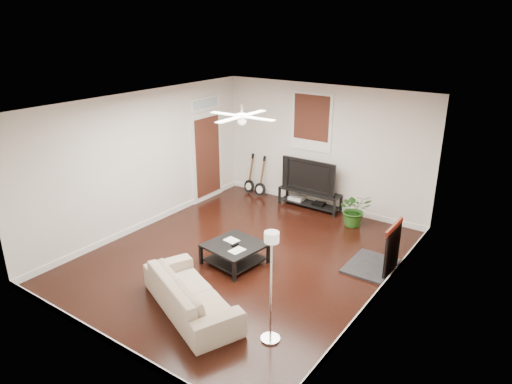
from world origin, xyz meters
TOP-DOWN VIEW (x-y plane):
  - room at (0.00, 0.00)m, footprint 5.01×6.01m
  - brick_accent at (2.49, 1.00)m, footprint 0.02×2.20m
  - fireplace at (2.20, 1.00)m, footprint 0.80×1.10m
  - window_back at (-0.30, 2.97)m, footprint 1.00×0.06m
  - door_left at (-2.46, 1.90)m, footprint 0.08×1.00m
  - tv_stand at (-0.16, 2.78)m, footprint 1.47×0.39m
  - tv at (-0.16, 2.80)m, footprint 1.32×0.17m
  - coffee_table at (0.02, -0.28)m, footprint 1.02×1.02m
  - sofa at (0.34, -1.76)m, footprint 2.14×1.51m
  - floor_lamp at (1.69, -1.66)m, footprint 0.35×0.35m
  - potted_plant at (1.09, 2.44)m, footprint 0.88×0.86m
  - guitar_left at (-1.86, 2.75)m, footprint 0.34×0.26m
  - guitar_right at (-1.51, 2.72)m, footprint 0.32×0.23m
  - ceiling_fan at (0.00, 0.00)m, footprint 1.24×1.24m

SIDE VIEW (x-z plane):
  - coffee_table at x=0.02m, z-range 0.00..0.38m
  - tv_stand at x=-0.16m, z-range 0.00..0.41m
  - sofa at x=0.34m, z-range 0.00..0.58m
  - potted_plant at x=1.09m, z-range 0.00..0.74m
  - fireplace at x=2.20m, z-range 0.00..0.92m
  - guitar_left at x=-1.86m, z-range 0.00..1.00m
  - guitar_right at x=-1.51m, z-range 0.00..1.00m
  - tv at x=-0.16m, z-range 0.41..1.17m
  - floor_lamp at x=1.69m, z-range 0.00..1.63m
  - door_left at x=-2.46m, z-range 0.00..2.50m
  - room at x=0.00m, z-range 0.00..2.80m
  - brick_accent at x=2.49m, z-range 0.00..2.80m
  - window_back at x=-0.30m, z-range 1.30..2.60m
  - ceiling_fan at x=0.00m, z-range 2.44..2.76m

